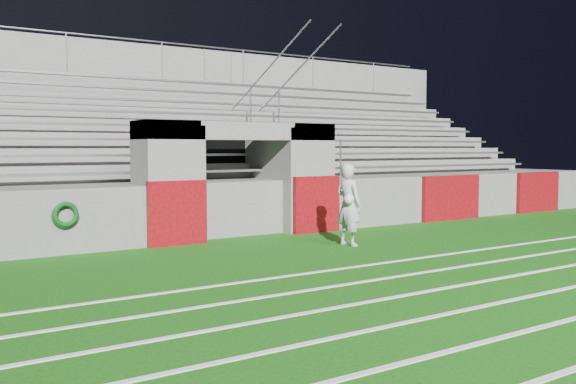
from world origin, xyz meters
TOP-DOWN VIEW (x-y plane):
  - ground at (0.00, 0.00)m, footprint 90.00×90.00m
  - stadium_structure at (0.00, 7.97)m, footprint 26.00×8.48m
  - goalkeeper_with_ball at (1.14, 0.95)m, footprint 0.51×0.67m
  - hose_coil at (-4.07, 2.93)m, footprint 0.50×0.14m

SIDE VIEW (x-z plane):
  - ground at x=0.00m, z-range 0.00..0.00m
  - hose_coil at x=-4.07m, z-range 0.51..1.03m
  - goalkeeper_with_ball at x=1.14m, z-range 0.00..1.70m
  - stadium_structure at x=0.00m, z-range -1.22..4.20m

